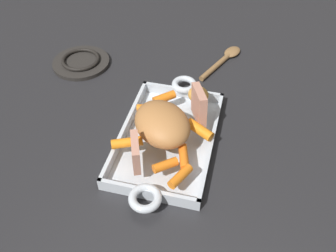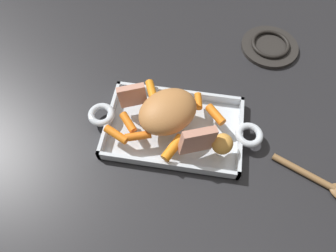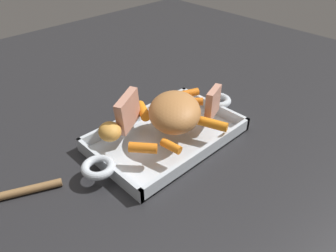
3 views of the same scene
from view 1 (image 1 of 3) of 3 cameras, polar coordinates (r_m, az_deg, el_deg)
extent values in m
plane|color=#232326|center=(0.88, -0.06, -2.45)|extent=(1.93, 1.93, 0.00)
cube|color=silver|center=(0.88, -0.06, -2.28)|extent=(0.35, 0.22, 0.01)
cube|color=silver|center=(0.85, 6.89, -2.97)|extent=(0.35, 0.01, 0.03)
cube|color=silver|center=(0.89, -6.73, -0.51)|extent=(0.35, 0.01, 0.03)
cube|color=silver|center=(0.76, -3.17, -10.73)|extent=(0.01, 0.22, 0.03)
cube|color=silver|center=(0.99, 2.31, 5.25)|extent=(0.01, 0.22, 0.03)
torus|color=silver|center=(0.74, -3.65, -11.35)|extent=(0.07, 0.07, 0.02)
torus|color=silver|center=(0.99, 2.58, 6.60)|extent=(0.07, 0.07, 0.02)
ellipsoid|color=#B2753F|center=(0.81, -0.93, 0.37)|extent=(0.19, 0.19, 0.07)
cube|color=tan|center=(0.86, 4.93, 3.36)|extent=(0.09, 0.05, 0.09)
cube|color=tan|center=(0.76, -5.15, -4.19)|extent=(0.07, 0.04, 0.07)
cylinder|color=orange|center=(0.77, -0.44, -6.22)|extent=(0.05, 0.06, 0.02)
cylinder|color=orange|center=(0.92, -0.60, 4.52)|extent=(0.06, 0.06, 0.02)
cylinder|color=orange|center=(0.84, 5.03, -0.57)|extent=(0.05, 0.07, 0.03)
cylinder|color=orange|center=(0.75, 1.97, -7.98)|extent=(0.07, 0.04, 0.02)
cylinder|color=orange|center=(0.89, -3.50, 2.89)|extent=(0.03, 0.05, 0.02)
cylinder|color=orange|center=(0.78, 2.50, -4.88)|extent=(0.07, 0.04, 0.02)
cylinder|color=orange|center=(0.81, -6.50, -2.62)|extent=(0.05, 0.07, 0.02)
ellipsoid|color=gold|center=(0.92, 4.82, 4.95)|extent=(0.07, 0.07, 0.04)
cylinder|color=#282623|center=(1.15, -13.60, 9.75)|extent=(0.17, 0.17, 0.01)
torus|color=black|center=(1.14, -13.69, 10.21)|extent=(0.12, 0.12, 0.01)
cylinder|color=olive|center=(1.10, 7.51, 9.31)|extent=(0.15, 0.08, 0.02)
ellipsoid|color=olive|center=(1.18, 10.15, 11.50)|extent=(0.08, 0.07, 0.02)
camera|label=2|loc=(0.67, 47.41, 38.86)|focal=32.54mm
camera|label=3|loc=(1.17, -19.85, 34.20)|focal=34.66mm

